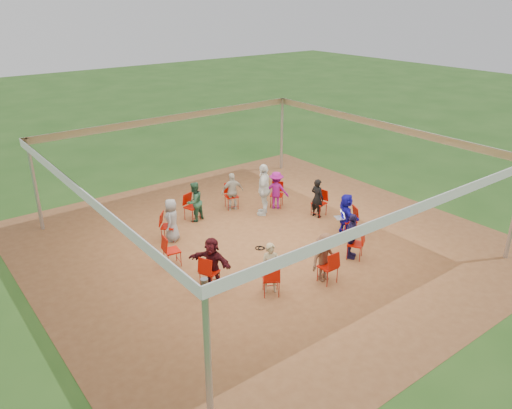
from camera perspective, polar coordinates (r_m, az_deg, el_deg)
ground at (r=15.21m, az=0.57°, el=-4.36°), size 80.00×80.00×0.00m
dirt_patch at (r=15.21m, az=0.57°, el=-4.34°), size 13.00×13.00×0.00m
tent at (r=14.28m, az=0.61°, el=4.13°), size 10.33×10.33×3.00m
chair_0 at (r=15.84m, az=10.58°, el=-1.81°), size 0.58×0.57×0.90m
chair_1 at (r=16.98m, az=7.22°, el=0.14°), size 0.49×0.48×0.90m
chair_2 at (r=17.56m, az=2.39°, el=1.10°), size 0.61×0.61×0.90m
chair_3 at (r=17.45m, az=-2.82°, el=0.94°), size 0.53×0.54×0.90m
chair_4 at (r=16.67m, az=-7.32°, el=-0.31°), size 0.53×0.54×0.90m
chair_5 at (r=15.40m, az=-9.99°, el=-2.50°), size 0.61×0.61×0.90m
chair_6 at (r=13.98m, az=-9.59°, el=-5.25°), size 0.50×0.48×0.90m
chair_7 at (r=12.87m, az=-5.32°, el=-7.66°), size 0.57×0.56×0.90m
chair_8 at (r=12.54m, az=1.74°, el=-8.44°), size 0.59×0.60×0.90m
chair_9 at (r=13.15m, az=8.21°, el=-7.07°), size 0.42×0.44×0.90m
chair_10 at (r=14.42m, az=11.26°, el=-4.45°), size 0.59×0.60×0.90m
person_seated_0 at (r=15.70m, az=10.24°, el=-1.10°), size 0.94×1.32×1.34m
person_seated_1 at (r=16.81m, az=7.01°, el=0.74°), size 0.39×0.53×1.34m
person_seated_2 at (r=17.36m, az=2.33°, el=1.65°), size 0.89×0.94×1.34m
person_seated_3 at (r=17.26m, az=-2.70°, el=1.50°), size 0.87×0.61×1.34m
person_seated_4 at (r=16.51m, az=-7.06°, el=0.32°), size 0.73×0.54×1.34m
person_seated_5 at (r=15.28m, az=-9.61°, el=-1.75°), size 0.71×0.74×1.34m
person_seated_6 at (r=12.84m, az=-5.07°, el=-6.55°), size 0.94×1.32×1.34m
person_seated_7 at (r=12.52m, az=1.69°, el=-7.27°), size 0.58×0.53×1.34m
person_seated_8 at (r=13.12m, az=7.89°, el=-6.01°), size 0.87×0.43×1.34m
person_seated_9 at (r=14.33m, az=10.86°, el=-3.58°), size 0.88×0.76×1.34m
standing_person at (r=16.79m, az=0.91°, el=1.73°), size 1.13×1.12×1.80m
cable_coil at (r=14.85m, az=0.50°, el=-5.00°), size 0.35×0.35×0.03m
laptop at (r=15.66m, az=9.70°, el=-1.28°), size 0.39×0.42×0.24m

